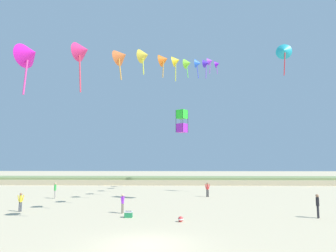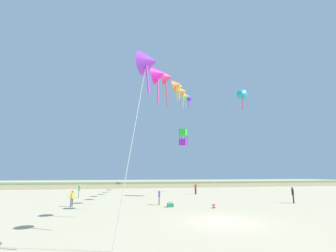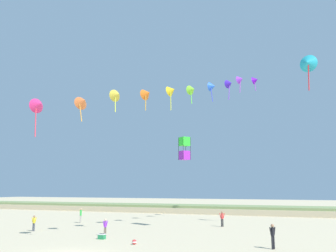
{
  "view_description": "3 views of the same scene",
  "coord_description": "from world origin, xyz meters",
  "px_view_note": "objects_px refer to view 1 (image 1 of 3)",
  "views": [
    {
      "loc": [
        1.54,
        -14.92,
        3.97
      ],
      "look_at": [
        0.84,
        9.72,
        6.96
      ],
      "focal_mm": 32.0,
      "sensor_mm": 36.0,
      "label": 1
    },
    {
      "loc": [
        -6.86,
        -14.43,
        2.98
      ],
      "look_at": [
        -0.76,
        13.73,
        9.24
      ],
      "focal_mm": 24.0,
      "sensor_mm": 36.0,
      "label": 2
    },
    {
      "loc": [
        14.3,
        -18.99,
        4.13
      ],
      "look_at": [
        2.2,
        11.52,
        9.89
      ],
      "focal_mm": 38.0,
      "sensor_mm": 36.0,
      "label": 3
    }
  ],
  "objects_px": {
    "person_far_right": "(207,188)",
    "beach_cooler": "(128,214)",
    "beach_ball": "(181,219)",
    "person_near_right": "(123,202)",
    "large_kite_low_lead": "(284,51)",
    "person_mid_center": "(21,201)",
    "person_far_left": "(55,189)",
    "large_kite_mid_trail": "(182,121)",
    "person_near_left": "(318,204)"
  },
  "relations": [
    {
      "from": "person_far_right",
      "to": "beach_cooler",
      "type": "distance_m",
      "value": 14.86
    },
    {
      "from": "person_far_right",
      "to": "beach_ball",
      "type": "height_order",
      "value": "person_far_right"
    },
    {
      "from": "person_near_right",
      "to": "large_kite_low_lead",
      "type": "bearing_deg",
      "value": 34.53
    },
    {
      "from": "person_mid_center",
      "to": "person_far_right",
      "type": "bearing_deg",
      "value": 33.7
    },
    {
      "from": "person_mid_center",
      "to": "person_far_left",
      "type": "xyz_separation_m",
      "value": [
        -0.75,
        8.77,
        0.13
      ]
    },
    {
      "from": "beach_ball",
      "to": "person_near_right",
      "type": "bearing_deg",
      "value": 144.39
    },
    {
      "from": "person_mid_center",
      "to": "beach_ball",
      "type": "relative_size",
      "value": 4.16
    },
    {
      "from": "person_far_left",
      "to": "person_far_right",
      "type": "xyz_separation_m",
      "value": [
        16.95,
        2.03,
        -0.04
      ]
    },
    {
      "from": "large_kite_mid_trail",
      "to": "beach_ball",
      "type": "xyz_separation_m",
      "value": [
        -0.32,
        -10.77,
        -8.1
      ]
    },
    {
      "from": "large_kite_low_lead",
      "to": "large_kite_mid_trail",
      "type": "relative_size",
      "value": 1.69
    },
    {
      "from": "person_near_right",
      "to": "beach_cooler",
      "type": "relative_size",
      "value": 2.58
    },
    {
      "from": "large_kite_mid_trail",
      "to": "person_far_right",
      "type": "bearing_deg",
      "value": 51.98
    },
    {
      "from": "person_mid_center",
      "to": "person_far_right",
      "type": "distance_m",
      "value": 19.47
    },
    {
      "from": "person_far_left",
      "to": "person_far_right",
      "type": "height_order",
      "value": "person_far_left"
    },
    {
      "from": "person_far_right",
      "to": "large_kite_low_lead",
      "type": "distance_m",
      "value": 19.31
    },
    {
      "from": "person_mid_center",
      "to": "beach_ball",
      "type": "bearing_deg",
      "value": -16.26
    },
    {
      "from": "person_near_left",
      "to": "beach_cooler",
      "type": "relative_size",
      "value": 2.93
    },
    {
      "from": "large_kite_mid_trail",
      "to": "person_near_right",
      "type": "bearing_deg",
      "value": -122.56
    },
    {
      "from": "person_near_left",
      "to": "person_far_right",
      "type": "bearing_deg",
      "value": 116.88
    },
    {
      "from": "person_near_left",
      "to": "large_kite_mid_trail",
      "type": "bearing_deg",
      "value": 136.18
    },
    {
      "from": "beach_cooler",
      "to": "beach_ball",
      "type": "bearing_deg",
      "value": -21.79
    },
    {
      "from": "person_far_left",
      "to": "large_kite_mid_trail",
      "type": "relative_size",
      "value": 0.72
    },
    {
      "from": "person_far_left",
      "to": "beach_ball",
      "type": "bearing_deg",
      "value": -42.54
    },
    {
      "from": "person_far_left",
      "to": "beach_ball",
      "type": "distance_m",
      "value": 18.55
    },
    {
      "from": "person_far_right",
      "to": "beach_ball",
      "type": "xyz_separation_m",
      "value": [
        -3.29,
        -14.56,
        -0.78
      ]
    },
    {
      "from": "person_near_left",
      "to": "person_far_left",
      "type": "distance_m",
      "value": 25.92
    },
    {
      "from": "person_near_left",
      "to": "beach_cooler",
      "type": "bearing_deg",
      "value": -179.5
    },
    {
      "from": "person_near_right",
      "to": "large_kite_mid_trail",
      "type": "distance_m",
      "value": 11.63
    },
    {
      "from": "person_near_right",
      "to": "beach_ball",
      "type": "bearing_deg",
      "value": -35.61
    },
    {
      "from": "person_far_right",
      "to": "beach_ball",
      "type": "relative_size",
      "value": 4.59
    },
    {
      "from": "person_near_left",
      "to": "beach_ball",
      "type": "distance_m",
      "value": 10.02
    },
    {
      "from": "person_far_right",
      "to": "beach_cooler",
      "type": "bearing_deg",
      "value": -118.32
    },
    {
      "from": "person_far_left",
      "to": "large_kite_low_lead",
      "type": "relative_size",
      "value": 0.43
    },
    {
      "from": "person_far_right",
      "to": "person_far_left",
      "type": "bearing_deg",
      "value": -173.16
    },
    {
      "from": "large_kite_low_lead",
      "to": "beach_ball",
      "type": "height_order",
      "value": "large_kite_low_lead"
    },
    {
      "from": "person_near_right",
      "to": "beach_cooler",
      "type": "height_order",
      "value": "person_near_right"
    },
    {
      "from": "person_near_left",
      "to": "large_kite_mid_trail",
      "type": "relative_size",
      "value": 0.7
    },
    {
      "from": "large_kite_mid_trail",
      "to": "beach_ball",
      "type": "relative_size",
      "value": 6.63
    },
    {
      "from": "person_mid_center",
      "to": "person_far_right",
      "type": "height_order",
      "value": "person_far_right"
    },
    {
      "from": "person_near_left",
      "to": "person_near_right",
      "type": "height_order",
      "value": "person_near_left"
    },
    {
      "from": "person_near_right",
      "to": "person_near_left",
      "type": "bearing_deg",
      "value": -6.37
    },
    {
      "from": "large_kite_low_lead",
      "to": "beach_cooler",
      "type": "distance_m",
      "value": 27.85
    },
    {
      "from": "person_far_left",
      "to": "person_near_right",
      "type": "bearing_deg",
      "value": -45.47
    },
    {
      "from": "beach_ball",
      "to": "person_mid_center",
      "type": "bearing_deg",
      "value": 163.74
    },
    {
      "from": "person_near_left",
      "to": "person_near_right",
      "type": "bearing_deg",
      "value": 173.63
    },
    {
      "from": "large_kite_low_lead",
      "to": "beach_cooler",
      "type": "height_order",
      "value": "large_kite_low_lead"
    },
    {
      "from": "large_kite_low_lead",
      "to": "person_far_right",
      "type": "bearing_deg",
      "value": -175.69
    },
    {
      "from": "person_far_left",
      "to": "large_kite_mid_trail",
      "type": "xyz_separation_m",
      "value": [
        13.98,
        -1.76,
        7.28
      ]
    },
    {
      "from": "person_near_right",
      "to": "person_far_left",
      "type": "height_order",
      "value": "person_far_left"
    },
    {
      "from": "beach_ball",
      "to": "large_kite_low_lead",
      "type": "bearing_deg",
      "value": 49.53
    }
  ]
}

